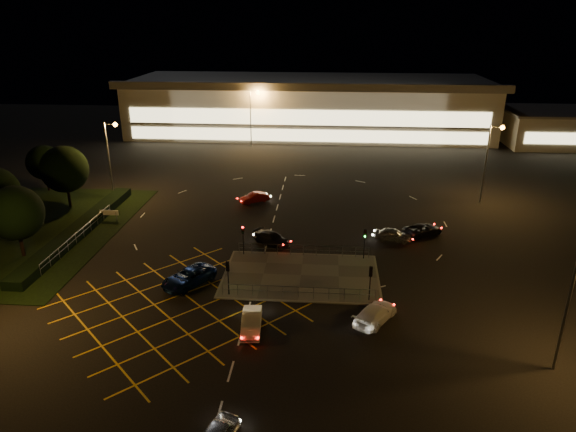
# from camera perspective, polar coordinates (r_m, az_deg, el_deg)

# --- Properties ---
(ground) EXTENTS (180.00, 180.00, 0.00)m
(ground) POSITION_cam_1_polar(r_m,az_deg,el_deg) (49.84, -0.74, -5.53)
(ground) COLOR black
(ground) RESTS_ON ground
(pedestrian_island) EXTENTS (14.00, 9.00, 0.12)m
(pedestrian_island) POSITION_cam_1_polar(r_m,az_deg,el_deg) (47.92, 1.44, -6.63)
(pedestrian_island) COLOR #4C4944
(pedestrian_island) RESTS_ON ground
(grass_verge) EXTENTS (18.00, 30.00, 0.08)m
(grass_verge) POSITION_cam_1_polar(r_m,az_deg,el_deg) (63.77, -26.13, -1.58)
(grass_verge) COLOR black
(grass_verge) RESTS_ON ground
(hedge) EXTENTS (2.00, 26.00, 1.00)m
(hedge) POSITION_cam_1_polar(r_m,az_deg,el_deg) (61.23, -22.16, -1.38)
(hedge) COLOR black
(hedge) RESTS_ON ground
(supermarket) EXTENTS (72.00, 26.50, 10.50)m
(supermarket) POSITION_cam_1_polar(r_m,az_deg,el_deg) (107.65, 2.33, 12.20)
(supermarket) COLOR beige
(supermarket) RESTS_ON ground
(retail_unit_a) EXTENTS (18.80, 14.80, 6.35)m
(retail_unit_a) POSITION_cam_1_polar(r_m,az_deg,el_deg) (108.48, 27.50, 8.78)
(retail_unit_a) COLOR beige
(retail_unit_a) RESTS_ON ground
(streetlight_nw) EXTENTS (1.78, 0.56, 10.03)m
(streetlight_nw) POSITION_cam_1_polar(r_m,az_deg,el_deg) (69.98, -19.07, 7.03)
(streetlight_nw) COLOR slate
(streetlight_nw) RESTS_ON ground
(streetlight_ne) EXTENTS (1.78, 0.56, 10.03)m
(streetlight_ne) POSITION_cam_1_polar(r_m,az_deg,el_deg) (69.23, 21.59, 6.55)
(streetlight_ne) COLOR slate
(streetlight_ne) RESTS_ON ground
(streetlight_far_left) EXTENTS (1.78, 0.56, 10.03)m
(streetlight_far_left) POSITION_cam_1_polar(r_m,az_deg,el_deg) (94.60, -3.93, 11.65)
(streetlight_far_left) COLOR slate
(streetlight_far_left) RESTS_ON ground
(streetlight_far_right) EXTENTS (1.78, 0.56, 10.03)m
(streetlight_far_right) POSITION_cam_1_polar(r_m,az_deg,el_deg) (99.12, 20.24, 10.86)
(streetlight_far_right) COLOR slate
(streetlight_far_right) RESTS_ON ground
(signal_sw) EXTENTS (0.28, 0.30, 3.15)m
(signal_sw) POSITION_cam_1_polar(r_m,az_deg,el_deg) (44.02, -6.69, -6.09)
(signal_sw) COLOR black
(signal_sw) RESTS_ON pedestrian_island
(signal_se) EXTENTS (0.28, 0.30, 3.15)m
(signal_se) POSITION_cam_1_polar(r_m,az_deg,el_deg) (43.43, 9.15, -6.64)
(signal_se) COLOR black
(signal_se) RESTS_ON pedestrian_island
(signal_nw) EXTENTS (0.28, 0.30, 3.15)m
(signal_nw) POSITION_cam_1_polar(r_m,az_deg,el_deg) (51.11, -5.02, -1.97)
(signal_nw) COLOR black
(signal_nw) RESTS_ON pedestrian_island
(signal_ne) EXTENTS (0.28, 0.30, 3.15)m
(signal_ne) POSITION_cam_1_polar(r_m,az_deg,el_deg) (50.60, 8.53, -2.38)
(signal_ne) COLOR black
(signal_ne) RESTS_ON pedestrian_island
(tree_c) EXTENTS (5.76, 5.76, 7.84)m
(tree_c) POSITION_cam_1_polar(r_m,az_deg,el_deg) (68.82, -23.58, 4.78)
(tree_c) COLOR black
(tree_c) RESTS_ON ground
(tree_d) EXTENTS (4.68, 4.68, 6.37)m
(tree_d) POSITION_cam_1_polar(r_m,az_deg,el_deg) (76.98, -25.46, 5.39)
(tree_d) COLOR black
(tree_d) RESTS_ON ground
(tree_e) EXTENTS (5.40, 5.40, 7.35)m
(tree_e) POSITION_cam_1_polar(r_m,az_deg,el_deg) (56.47, -28.05, 0.28)
(tree_e) COLOR black
(tree_e) RESTS_ON ground
(car_queue_white) EXTENTS (1.78, 4.23, 1.36)m
(car_queue_white) POSITION_cam_1_polar(r_m,az_deg,el_deg) (40.22, -4.08, -11.67)
(car_queue_white) COLOR white
(car_queue_white) RESTS_ON ground
(car_left_blue) EXTENTS (4.90, 5.71, 1.46)m
(car_left_blue) POSITION_cam_1_polar(r_m,az_deg,el_deg) (47.11, -10.98, -6.66)
(car_left_blue) COLOR #0B1B44
(car_left_blue) RESTS_ON ground
(car_far_dkgrey) EXTENTS (4.53, 3.95, 1.25)m
(car_far_dkgrey) POSITION_cam_1_polar(r_m,az_deg,el_deg) (54.20, -1.80, -2.49)
(car_far_dkgrey) COLOR black
(car_far_dkgrey) RESTS_ON ground
(car_right_silver) EXTENTS (4.21, 2.45, 1.35)m
(car_right_silver) POSITION_cam_1_polar(r_m,az_deg,el_deg) (56.03, 11.61, -2.06)
(car_right_silver) COLOR #AEB1B6
(car_right_silver) RESTS_ON ground
(car_circ_red) EXTENTS (3.88, 3.22, 1.25)m
(car_circ_red) POSITION_cam_1_polar(r_m,az_deg,el_deg) (66.30, -3.78, 2.04)
(car_circ_red) COLOR maroon
(car_circ_red) RESTS_ON ground
(car_east_grey) EXTENTS (4.97, 4.05, 1.26)m
(car_east_grey) POSITION_cam_1_polar(r_m,az_deg,el_deg) (58.20, 14.73, -1.48)
(car_east_grey) COLOR black
(car_east_grey) RESTS_ON ground
(car_approach_white) EXTENTS (4.20, 5.07, 1.38)m
(car_approach_white) POSITION_cam_1_polar(r_m,az_deg,el_deg) (41.69, 9.66, -10.62)
(car_approach_white) COLOR silver
(car_approach_white) RESTS_ON ground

